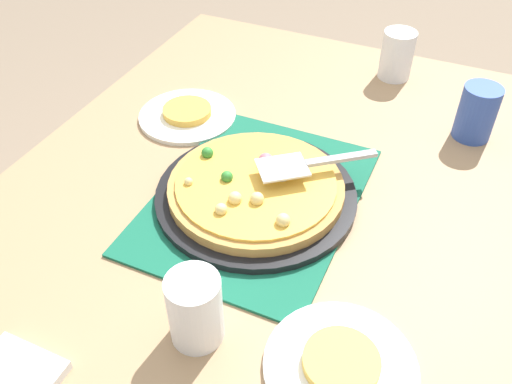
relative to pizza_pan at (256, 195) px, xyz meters
name	(u,v)px	position (x,y,z in m)	size (l,w,h in m)	color
dining_table	(256,239)	(0.00, 0.00, -0.12)	(1.40, 1.00, 0.75)	#9E7A56
placemat	(256,199)	(0.00, 0.00, -0.01)	(0.48, 0.36, 0.01)	#145B42
pizza_pan	(256,195)	(0.00, 0.00, 0.00)	(0.38, 0.38, 0.01)	black
pizza	(256,187)	(0.00, 0.00, 0.02)	(0.33, 0.33, 0.05)	#B78442
plate_near_left	(340,367)	(-0.28, -0.26, -0.01)	(0.22, 0.22, 0.01)	white
plate_far_right	(188,116)	(0.19, 0.26, -0.01)	(0.22, 0.22, 0.01)	white
served_slice_left	(341,362)	(-0.28, -0.26, 0.01)	(0.11, 0.11, 0.02)	#EAB747
served_slice_right	(187,111)	(0.19, 0.26, 0.01)	(0.11, 0.11, 0.02)	gold
cup_near	(195,309)	(-0.31, -0.04, 0.05)	(0.08, 0.08, 0.12)	white
cup_far	(397,55)	(0.57, -0.13, 0.05)	(0.08, 0.08, 0.12)	white
cup_corner	(477,113)	(0.38, -0.34, 0.05)	(0.08, 0.08, 0.12)	#3351AD
pizza_server	(307,164)	(0.06, -0.08, 0.06)	(0.18, 0.21, 0.01)	silver
napkin_stack	(9,384)	(-0.49, 0.15, -0.01)	(0.12, 0.12, 0.02)	white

